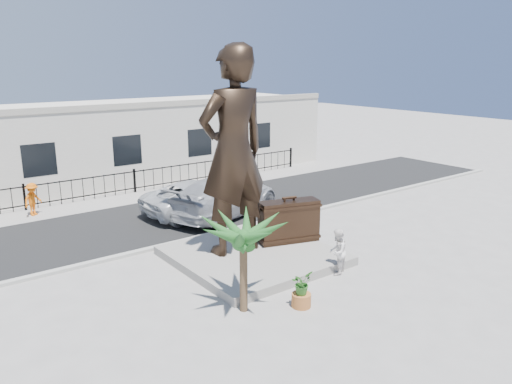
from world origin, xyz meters
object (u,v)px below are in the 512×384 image
statue (233,152)px  suitcase (289,221)px  tourist (337,252)px  car_white (200,197)px

statue → suitcase: bearing=167.3°
statue → tourist: bearing=121.2°
suitcase → car_white: bearing=109.5°
tourist → car_white: 8.62m
statue → suitcase: statue is taller
suitcase → tourist: (-0.19, -2.68, -0.31)m
statue → suitcase: (2.15, -0.45, -2.78)m
statue → suitcase: size_ratio=3.20×
statue → suitcase: 3.55m
statue → car_white: statue is taller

